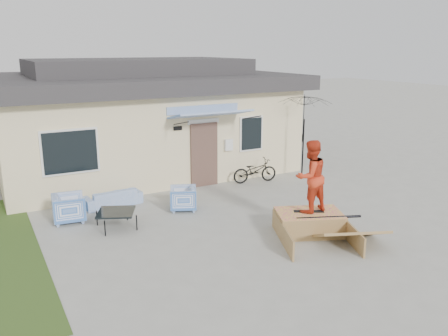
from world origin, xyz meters
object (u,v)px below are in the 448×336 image
coffee_table (116,220)px  bicycle (255,168)px  armchair_left (69,207)px  skate_ramp (309,223)px  armchair_right (183,197)px  skateboard (309,211)px  skater (311,175)px  loveseat (112,195)px  patio_umbrella (304,129)px

coffee_table → bicycle: 5.61m
armchair_left → bicycle: size_ratio=0.53×
skate_ramp → armchair_right: bearing=146.5°
skateboard → skater: 0.91m
coffee_table → bicycle: (5.29, 1.84, 0.27)m
loveseat → bicycle: size_ratio=1.07×
skate_ramp → skater: 1.20m
skate_ramp → armchair_left: bearing=166.8°
coffee_table → bicycle: size_ratio=0.58×
armchair_right → coffee_table: bearing=-54.4°
bicycle → skate_ramp: bicycle is taller
loveseat → skater: bearing=125.2°
skateboard → skater: bearing=0.0°
armchair_left → coffee_table: 1.42m
loveseat → coffee_table: (-0.38, -1.77, -0.10)m
coffee_table → skateboard: size_ratio=1.21×
loveseat → coffee_table: 1.81m
coffee_table → skate_ramp: 4.84m
bicycle → patio_umbrella: bearing=-93.7°
skate_ramp → skateboard: bearing=90.0°
skater → skateboard: bearing=180.0°
bicycle → skateboard: bicycle is taller
bicycle → skateboard: size_ratio=2.10×
bicycle → skater: bearing=174.2°
loveseat → skate_ramp: (3.71, -4.36, -0.06)m
loveseat → patio_umbrella: 6.77m
skate_ramp → skater: bearing=90.0°
armchair_left → bicycle: bicycle is taller
armchair_left → skate_ramp: (5.05, -3.61, -0.15)m
loveseat → patio_umbrella: patio_umbrella is taller
patio_umbrella → skater: skater is taller
armchair_right → patio_umbrella: (4.96, 1.00, 1.38)m
loveseat → coffee_table: bearing=72.1°
coffee_table → skateboard: (4.11, -2.54, 0.33)m
coffee_table → armchair_left: bearing=133.2°
skater → coffee_table: bearing=-35.7°
coffee_table → skateboard: 4.84m
skate_ramp → bicycle: bearing=97.1°
armchair_left → armchair_right: 3.05m
patio_umbrella → skateboard: patio_umbrella is taller
armchair_left → patio_umbrella: bearing=-80.9°
patio_umbrella → skateboard: (-2.88, -3.99, -1.20)m
armchair_right → skate_ramp: size_ratio=0.35×
armchair_right → skateboard: 3.64m
loveseat → skateboard: 5.70m
coffee_table → patio_umbrella: patio_umbrella is taller
armchair_right → skate_ramp: (2.06, -3.03, -0.11)m
loveseat → skateboard: size_ratio=2.26×
bicycle → skate_ramp: 4.59m
armchair_left → bicycle: bearing=-76.5°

